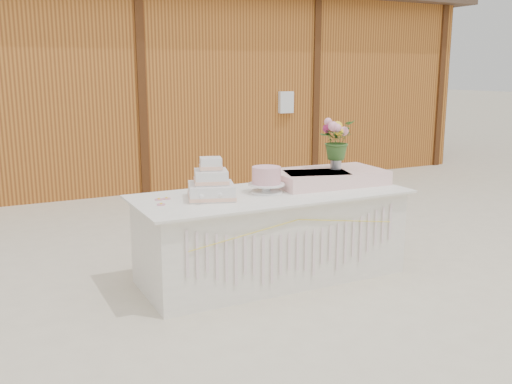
{
  "coord_description": "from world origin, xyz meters",
  "views": [
    {
      "loc": [
        -2.3,
        -4.26,
        1.81
      ],
      "look_at": [
        0.0,
        0.3,
        0.72
      ],
      "focal_mm": 40.0,
      "sensor_mm": 36.0,
      "label": 1
    }
  ],
  "objects": [
    {
      "name": "barn",
      "position": [
        -0.01,
        5.99,
        1.68
      ],
      "size": [
        12.6,
        4.6,
        3.3
      ],
      "color": "#AD6724",
      "rests_on": "ground"
    },
    {
      "name": "cake_table",
      "position": [
        0.0,
        -0.0,
        0.39
      ],
      "size": [
        2.4,
        1.0,
        0.77
      ],
      "color": "white",
      "rests_on": "ground"
    },
    {
      "name": "satin_runner",
      "position": [
        0.66,
        0.12,
        0.84
      ],
      "size": [
        1.07,
        0.65,
        0.13
      ],
      "primitive_type": "cube",
      "rotation": [
        0.0,
        0.0,
        -0.05
      ],
      "color": "#FFD3CD",
      "rests_on": "cake_table"
    },
    {
      "name": "pink_cake_stand",
      "position": [
        -0.04,
        0.02,
        0.9
      ],
      "size": [
        0.32,
        0.32,
        0.23
      ],
      "color": "white",
      "rests_on": "cake_table"
    },
    {
      "name": "bouquet",
      "position": [
        0.76,
        0.13,
        1.22
      ],
      "size": [
        0.43,
        0.41,
        0.37
      ],
      "primitive_type": "imported",
      "rotation": [
        0.0,
        0.0,
        0.54
      ],
      "color": "#376026",
      "rests_on": "flower_vase"
    },
    {
      "name": "ground",
      "position": [
        0.0,
        0.0,
        0.0
      ],
      "size": [
        80.0,
        80.0,
        0.0
      ],
      "primitive_type": "plane",
      "color": "beige",
      "rests_on": "ground"
    },
    {
      "name": "loose_flowers",
      "position": [
        -0.95,
        0.11,
        0.78
      ],
      "size": [
        0.15,
        0.34,
        0.02
      ],
      "primitive_type": null,
      "rotation": [
        0.0,
        0.0,
        -0.05
      ],
      "color": "#D38192",
      "rests_on": "cake_table"
    },
    {
      "name": "flower_vase",
      "position": [
        0.76,
        0.13,
        0.97
      ],
      "size": [
        0.1,
        0.1,
        0.14
      ],
      "primitive_type": "cylinder",
      "color": "#B5B5BA",
      "rests_on": "satin_runner"
    },
    {
      "name": "wedding_cake",
      "position": [
        -0.55,
        0.03,
        0.89
      ],
      "size": [
        0.48,
        0.48,
        0.34
      ],
      "rotation": [
        0.0,
        0.0,
        -0.31
      ],
      "color": "white",
      "rests_on": "cake_table"
    }
  ]
}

